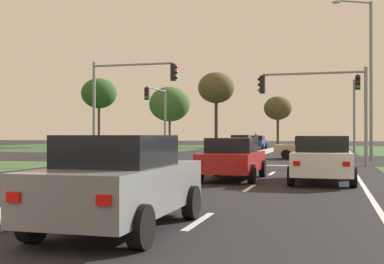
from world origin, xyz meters
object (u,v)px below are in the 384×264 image
at_px(pedestrian_at_median, 256,140).
at_px(treeline_third, 216,88).
at_px(car_navy_fifth, 241,143).
at_px(car_white_third, 322,159).
at_px(traffic_signal_near_right, 322,97).
at_px(treeline_fourth, 278,108).
at_px(car_red_fourth, 233,158).
at_px(traffic_signal_near_left, 123,92).
at_px(car_grey_seventh, 121,182).
at_px(car_blue_near, 256,142).
at_px(street_lamp_second, 368,71).
at_px(treeline_second, 170,104).
at_px(treeline_near, 99,94).
at_px(traffic_signal_far_left, 158,108).
at_px(traffic_signal_far_right, 355,101).

xyz_separation_m(pedestrian_at_median, treeline_third, (-7.55, 18.25, 6.25)).
bearing_deg(pedestrian_at_median, car_navy_fifth, 26.46).
height_order(car_white_third, treeline_third, treeline_third).
relative_size(traffic_signal_near_right, treeline_fourth, 0.85).
distance_m(car_red_fourth, treeline_third, 44.64).
bearing_deg(traffic_signal_near_left, car_navy_fifth, 79.50).
bearing_deg(car_grey_seventh, treeline_third, 100.94).
relative_size(treeline_third, treeline_fourth, 1.42).
bearing_deg(car_grey_seventh, car_blue_near, 95.45).
xyz_separation_m(street_lamp_second, pedestrian_at_median, (-8.33, 9.75, -4.38)).
distance_m(car_blue_near, pedestrian_at_median, 14.45).
xyz_separation_m(car_white_third, car_red_fourth, (-3.14, 0.45, -0.04)).
bearing_deg(treeline_fourth, treeline_third, -146.89).
height_order(car_white_third, treeline_second, treeline_second).
xyz_separation_m(pedestrian_at_median, treeline_near, (-23.49, 18.41, 5.94)).
bearing_deg(car_navy_fifth, traffic_signal_far_left, 54.95).
bearing_deg(traffic_signal_far_right, traffic_signal_near_right, -101.02).
bearing_deg(car_blue_near, traffic_signal_near_left, 83.32).
xyz_separation_m(traffic_signal_near_left, treeline_second, (-8.98, 36.40, 1.58)).
bearing_deg(car_blue_near, street_lamp_second, 113.22).
height_order(car_white_third, treeline_fourth, treeline_fourth).
bearing_deg(traffic_signal_far_left, traffic_signal_near_left, -80.75).
bearing_deg(traffic_signal_far_right, treeline_second, 131.48).
relative_size(car_white_third, street_lamp_second, 0.44).
distance_m(car_grey_seventh, traffic_signal_far_right, 30.95).
xyz_separation_m(car_red_fourth, treeline_second, (-17.16, 45.59, 4.91)).
bearing_deg(treeline_third, car_blue_near, -35.34).
bearing_deg(pedestrian_at_median, car_red_fourth, -174.43).
bearing_deg(treeline_near, treeline_fourth, 10.97).
bearing_deg(treeline_near, traffic_signal_far_left, -54.24).
relative_size(car_blue_near, traffic_signal_near_left, 0.78).
height_order(car_white_third, street_lamp_second, street_lamp_second).
relative_size(traffic_signal_far_right, treeline_second, 0.73).
relative_size(car_white_third, pedestrian_at_median, 2.59).
height_order(car_red_fourth, treeline_second, treeline_second).
xyz_separation_m(traffic_signal_far_left, pedestrian_at_median, (7.35, 4.01, -2.66)).
bearing_deg(traffic_signal_far_left, treeline_near, 125.76).
relative_size(car_red_fourth, traffic_signal_near_right, 0.78).
relative_size(car_white_third, treeline_second, 0.54).
relative_size(treeline_near, treeline_fourth, 1.38).
distance_m(street_lamp_second, pedestrian_at_median, 13.55).
bearing_deg(traffic_signal_near_left, traffic_signal_far_left, 99.25).
distance_m(car_red_fourth, treeline_fourth, 47.86).
xyz_separation_m(car_grey_seventh, street_lamp_second, (5.65, 24.93, 4.71)).
bearing_deg(traffic_signal_near_left, traffic_signal_far_right, 39.95).
bearing_deg(pedestrian_at_median, treeline_third, 21.82).
bearing_deg(street_lamp_second, treeline_second, 126.64).
bearing_deg(car_grey_seventh, treeline_near, 116.25).
height_order(car_white_third, traffic_signal_near_left, traffic_signal_near_left).
height_order(car_grey_seventh, street_lamp_second, street_lamp_second).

